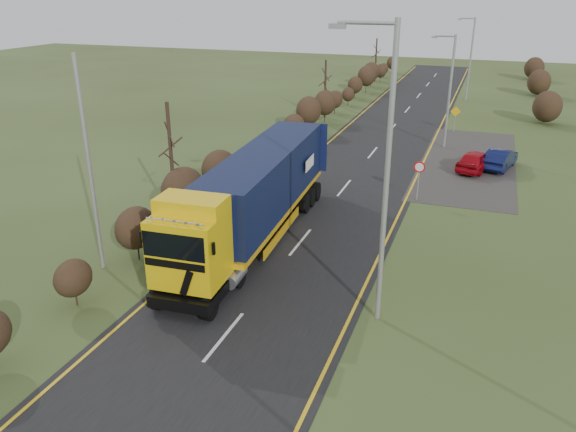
% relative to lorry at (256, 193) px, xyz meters
% --- Properties ---
extents(ground, '(160.00, 160.00, 0.00)m').
position_rel_lorry_xyz_m(ground, '(1.99, -3.54, -2.33)').
color(ground, '#33401B').
rests_on(ground, ground).
extents(road, '(8.00, 120.00, 0.02)m').
position_rel_lorry_xyz_m(road, '(1.99, 6.46, -2.32)').
color(road, black).
rests_on(road, ground).
extents(layby, '(6.00, 18.00, 0.02)m').
position_rel_lorry_xyz_m(layby, '(8.49, 16.46, -2.32)').
color(layby, '#322F2D').
rests_on(layby, ground).
extents(lane_markings, '(7.52, 116.00, 0.01)m').
position_rel_lorry_xyz_m(lane_markings, '(1.99, 6.16, -2.30)').
color(lane_markings, gold).
rests_on(lane_markings, road).
extents(hedgerow, '(2.24, 102.04, 6.05)m').
position_rel_lorry_xyz_m(hedgerow, '(-4.01, 4.36, -0.71)').
color(hedgerow, black).
rests_on(hedgerow, ground).
extents(lorry, '(3.17, 14.87, 4.11)m').
position_rel_lorry_xyz_m(lorry, '(0.00, 0.00, 0.00)').
color(lorry, black).
rests_on(lorry, ground).
extents(car_red_hatchback, '(2.57, 4.17, 1.33)m').
position_rel_lorry_xyz_m(car_red_hatchback, '(8.99, 14.61, -1.67)').
color(car_red_hatchback, '#A00811').
rests_on(car_red_hatchback, ground).
extents(car_blue_sedan, '(2.29, 4.11, 1.28)m').
position_rel_lorry_xyz_m(car_blue_sedan, '(10.45, 15.66, -1.69)').
color(car_blue_sedan, '#0A0F37').
rests_on(car_blue_sedan, ground).
extents(streetlight_near, '(2.14, 0.20, 10.11)m').
position_rel_lorry_xyz_m(streetlight_near, '(6.45, -4.61, 3.27)').
color(streetlight_near, '#999C9E').
rests_on(streetlight_near, ground).
extents(streetlight_mid, '(1.70, 0.18, 7.92)m').
position_rel_lorry_xyz_m(streetlight_mid, '(6.50, 19.76, 2.00)').
color(streetlight_mid, '#999C9E').
rests_on(streetlight_mid, ground).
extents(streetlight_far, '(1.74, 0.18, 8.16)m').
position_rel_lorry_xyz_m(streetlight_far, '(6.82, 39.46, 2.14)').
color(streetlight_far, '#999C9E').
rests_on(streetlight_far, ground).
extents(left_pole, '(0.16, 0.16, 8.70)m').
position_rel_lorry_xyz_m(left_pole, '(-5.03, -4.66, 2.02)').
color(left_pole, '#999C9E').
rests_on(left_pole, ground).
extents(speed_sign, '(0.62, 0.10, 2.23)m').
position_rel_lorry_xyz_m(speed_sign, '(6.25, 7.86, -0.78)').
color(speed_sign, '#999C9E').
rests_on(speed_sign, ground).
extents(warning_board, '(0.80, 0.11, 2.10)m').
position_rel_lorry_xyz_m(warning_board, '(6.87, 24.70, -1.04)').
color(warning_board, '#999C9E').
rests_on(warning_board, ground).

